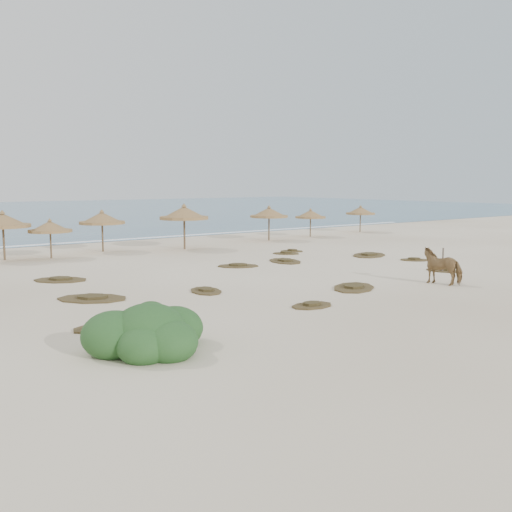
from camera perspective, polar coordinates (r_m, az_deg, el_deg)
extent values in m
plane|color=beige|center=(24.37, 8.12, -3.50)|extent=(160.00, 160.00, 0.00)
cube|color=white|center=(46.35, -15.23, 1.47)|extent=(70.00, 0.60, 0.01)
cylinder|color=brown|center=(36.55, -19.84, 1.19)|extent=(0.10, 0.10, 1.82)
cylinder|color=olive|center=(36.48, -19.89, 2.37)|extent=(3.06, 3.06, 0.16)
cone|color=olive|center=(36.46, -19.91, 2.82)|extent=(2.96, 2.96, 0.65)
cone|color=olive|center=(36.43, -19.94, 3.42)|extent=(0.31, 0.31, 0.19)
cylinder|color=brown|center=(36.75, -23.91, 1.34)|extent=(0.13, 0.13, 2.22)
cylinder|color=olive|center=(36.67, -23.98, 2.77)|extent=(3.78, 3.78, 0.19)
cone|color=olive|center=(36.65, -24.01, 3.31)|extent=(3.66, 3.66, 0.79)
cone|color=olive|center=(36.62, -24.05, 4.05)|extent=(0.38, 0.38, 0.23)
cylinder|color=brown|center=(39.12, -15.10, 1.97)|extent=(0.12, 0.12, 2.10)
cylinder|color=olive|center=(39.05, -15.14, 3.24)|extent=(3.23, 3.23, 0.18)
cone|color=olive|center=(39.03, -15.15, 3.72)|extent=(3.13, 3.13, 0.75)
cone|color=olive|center=(39.01, -15.18, 4.38)|extent=(0.36, 0.36, 0.22)
cylinder|color=brown|center=(39.41, -7.17, 2.39)|extent=(0.13, 0.13, 2.36)
cylinder|color=olive|center=(39.34, -7.19, 3.80)|extent=(4.30, 4.30, 0.20)
cone|color=olive|center=(39.32, -7.20, 4.34)|extent=(4.15, 4.15, 0.84)
cone|color=olive|center=(39.29, -7.22, 5.08)|extent=(0.40, 0.40, 0.25)
cylinder|color=brown|center=(45.05, 1.30, 2.89)|extent=(0.12, 0.12, 2.08)
cylinder|color=olive|center=(44.99, 1.31, 3.98)|extent=(3.16, 3.16, 0.18)
cone|color=olive|center=(44.97, 1.31, 4.40)|extent=(3.05, 3.05, 0.74)
cone|color=olive|center=(44.95, 1.31, 4.97)|extent=(0.36, 0.36, 0.22)
cylinder|color=brown|center=(48.27, 5.46, 2.99)|extent=(0.10, 0.10, 1.81)
cylinder|color=olive|center=(48.21, 5.47, 3.88)|extent=(3.22, 3.22, 0.16)
cone|color=olive|center=(48.20, 5.47, 4.22)|extent=(3.11, 3.11, 0.65)
cone|color=olive|center=(48.18, 5.48, 4.68)|extent=(0.31, 0.31, 0.19)
cylinder|color=brown|center=(53.59, 10.38, 3.37)|extent=(0.11, 0.11, 1.87)
cylinder|color=olive|center=(53.55, 10.40, 4.20)|extent=(3.28, 3.28, 0.16)
cone|color=olive|center=(53.53, 10.41, 4.51)|extent=(3.17, 3.17, 0.67)
cone|color=olive|center=(53.52, 10.42, 4.94)|extent=(0.32, 0.32, 0.20)
imported|color=olive|center=(27.10, 18.17, -0.96)|extent=(1.36, 2.08, 1.61)
cylinder|color=brown|center=(30.62, 18.18, -0.38)|extent=(0.12, 0.12, 1.25)
ellipsoid|color=#2E5826|center=(15.75, -10.63, -7.47)|extent=(2.06, 2.06, 1.55)
ellipsoid|color=#2E5826|center=(16.45, -8.19, -7.14)|extent=(1.65, 1.65, 1.24)
ellipsoid|color=#2E5826|center=(15.79, -14.01, -7.71)|extent=(1.75, 1.75, 1.31)
ellipsoid|color=#2E5826|center=(15.26, -8.70, -8.51)|extent=(1.55, 1.55, 1.16)
ellipsoid|color=#2E5826|center=(15.17, -11.16, -8.74)|extent=(1.44, 1.44, 1.08)
ellipsoid|color=#2E5826|center=(16.87, -10.13, -7.18)|extent=(1.24, 1.24, 0.93)
ellipsoid|color=#2E5826|center=(16.24, -10.49, -5.69)|extent=(0.93, 0.93, 0.70)
ellipsoid|color=#2E5826|center=(15.61, -11.86, -6.07)|extent=(0.82, 0.82, 0.62)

